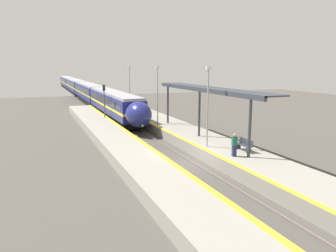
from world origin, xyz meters
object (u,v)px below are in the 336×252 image
lamppost_near (208,102)px  lamppost_far (130,86)px  train (82,89)px  person_waiting (234,145)px  railway_signal (104,101)px  lamppost_mid (157,92)px  platform_bench (245,144)px

lamppost_near → lamppost_far: bearing=90.0°
train → lamppost_far: bearing=-85.6°
train → person_waiting: 55.97m
person_waiting → lamppost_far: size_ratio=0.26×
railway_signal → lamppost_mid: 8.01m
lamppost_mid → person_waiting: bearing=-88.4°
railway_signal → lamppost_far: lamppost_far is taller
person_waiting → lamppost_far: lamppost_far is taller
train → lamppost_near: lamppost_near is taller
train → person_waiting: size_ratio=55.42×
person_waiting → lamppost_mid: (-0.40, 14.14, 2.64)m
person_waiting → railway_signal: (-4.81, 20.67, 1.20)m
train → railway_signal: (-2.03, -35.23, 0.83)m
train → platform_bench: 55.09m
train → lamppost_near: (2.39, -52.74, 2.27)m
platform_bench → lamppost_far: size_ratio=0.27×
train → person_waiting: train is taller
platform_bench → lamppost_near: (-1.94, 2.18, 2.99)m
lamppost_near → lamppost_mid: same height
platform_bench → lamppost_mid: bearing=98.4°
platform_bench → lamppost_far: (-1.94, 24.13, 2.99)m
platform_bench → lamppost_near: size_ratio=0.27×
railway_signal → lamppost_near: lamppost_near is taller
lamppost_near → person_waiting: bearing=-82.8°
platform_bench → person_waiting: (-1.54, -0.98, 0.35)m
train → lamppost_far: 30.96m
train → lamppost_mid: bearing=-86.7°
train → railway_signal: railway_signal is taller
train → lamppost_near: 52.84m
lamppost_near → railway_signal: bearing=104.2°
person_waiting → lamppost_far: (-0.40, 25.11, 2.64)m
train → lamppost_far: lamppost_far is taller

